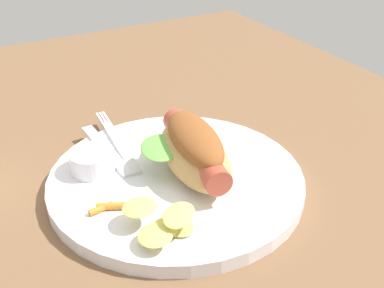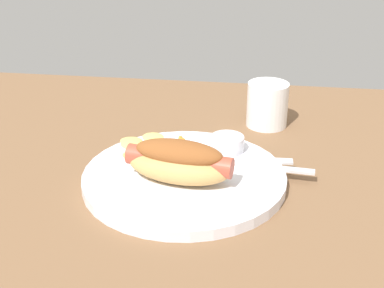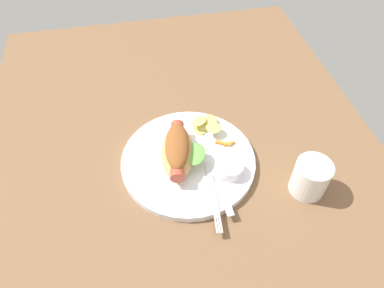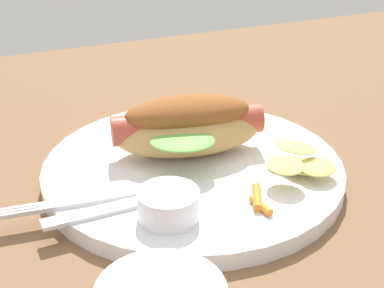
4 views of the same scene
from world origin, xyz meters
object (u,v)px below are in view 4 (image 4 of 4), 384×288
chips_pile (297,162)px  sauce_ramekin (168,205)px  plate (193,170)px  knife (120,207)px  fork (101,198)px  carrot_garnish (258,200)px  hot_dog (188,126)px

chips_pile → sauce_ramekin: bearing=9.0°
plate → knife: knife is taller
fork → carrot_garnish: 13.46cm
plate → chips_pile: bearing=144.9°
carrot_garnish → fork: bearing=-25.4°
hot_dog → fork: (10.19, 5.22, -2.73)cm
plate → fork: bearing=17.4°
plate → carrot_garnish: 9.22cm
hot_dog → fork: bearing=36.9°
knife → chips_pile: (-16.84, 0.68, 1.01)cm
fork → chips_pile: (-17.93, 2.59, 0.99)cm
hot_dog → carrot_garnish: bearing=110.0°
plate → fork: 10.37cm
hot_dog → carrot_garnish: hot_dog is taller
sauce_ramekin → chips_pile: 13.69cm
sauce_ramekin → fork: bearing=-47.0°
knife → carrot_garnish: bearing=158.8°
fork → carrot_garnish: size_ratio=3.75×
sauce_ramekin → carrot_garnish: bearing=172.4°
chips_pile → carrot_garnish: (5.77, 3.18, -0.83)cm
sauce_ramekin → chips_pile: same height
sauce_ramekin → knife: 4.47cm
plate → fork: fork is taller
plate → chips_pile: chips_pile is taller
fork → knife: size_ratio=1.24×
chips_pile → hot_dog: bearing=-45.3°
sauce_ramekin → knife: size_ratio=0.39×
sauce_ramekin → chips_pile: size_ratio=0.71×
chips_pile → knife: bearing=-2.3°
sauce_ramekin → chips_pile: (-13.53, -2.14, -0.03)cm
hot_dog → knife: bearing=47.9°
plate → knife: size_ratio=2.19×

